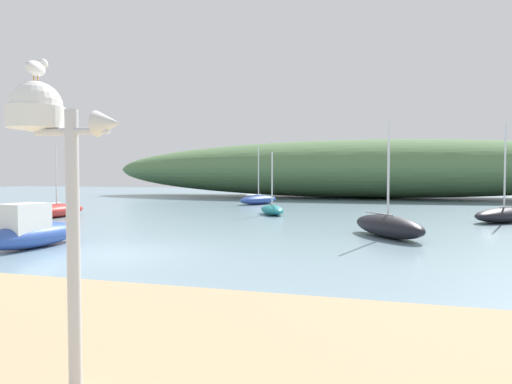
{
  "coord_description": "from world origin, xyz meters",
  "views": [
    {
      "loc": [
        6.96,
        -10.76,
        2.21
      ],
      "look_at": [
        2.35,
        5.78,
        1.54
      ],
      "focal_mm": 31.09,
      "sensor_mm": 36.0,
      "label": 1
    }
  ],
  "objects_px": {
    "sailboat_east_reach": "(504,215)",
    "sailboat_west_reach": "(388,226)",
    "sailboat_outer_mooring": "(57,210)",
    "motorboat_far_left": "(32,231)",
    "sailboat_centre_water": "(258,200)",
    "sailboat_far_right": "(272,210)",
    "mast_structure": "(47,136)",
    "seagull_on_radar": "(37,67)"
  },
  "relations": [
    {
      "from": "sailboat_outer_mooring",
      "to": "seagull_on_radar",
      "type": "bearing_deg",
      "value": -50.55
    },
    {
      "from": "sailboat_centre_water",
      "to": "sailboat_west_reach",
      "type": "xyz_separation_m",
      "value": [
        9.03,
        -15.7,
        0.05
      ]
    },
    {
      "from": "seagull_on_radar",
      "to": "sailboat_west_reach",
      "type": "height_order",
      "value": "sailboat_west_reach"
    },
    {
      "from": "seagull_on_radar",
      "to": "sailboat_east_reach",
      "type": "bearing_deg",
      "value": 65.8
    },
    {
      "from": "mast_structure",
      "to": "seagull_on_radar",
      "type": "height_order",
      "value": "seagull_on_radar"
    },
    {
      "from": "seagull_on_radar",
      "to": "sailboat_far_right",
      "type": "xyz_separation_m",
      "value": [
        -2.61,
        20.33,
        -2.93
      ]
    },
    {
      "from": "sailboat_outer_mooring",
      "to": "motorboat_far_left",
      "type": "bearing_deg",
      "value": -54.04
    },
    {
      "from": "mast_structure",
      "to": "sailboat_east_reach",
      "type": "height_order",
      "value": "sailboat_east_reach"
    },
    {
      "from": "sailboat_outer_mooring",
      "to": "sailboat_centre_water",
      "type": "bearing_deg",
      "value": 59.66
    },
    {
      "from": "mast_structure",
      "to": "motorboat_far_left",
      "type": "height_order",
      "value": "mast_structure"
    },
    {
      "from": "sailboat_outer_mooring",
      "to": "sailboat_west_reach",
      "type": "xyz_separation_m",
      "value": [
        16.44,
        -3.03,
        0.04
      ]
    },
    {
      "from": "seagull_on_radar",
      "to": "sailboat_far_right",
      "type": "relative_size",
      "value": 0.1
    },
    {
      "from": "sailboat_far_right",
      "to": "motorboat_far_left",
      "type": "distance_m",
      "value": 13.54
    },
    {
      "from": "seagull_on_radar",
      "to": "sailboat_centre_water",
      "type": "height_order",
      "value": "sailboat_centre_water"
    },
    {
      "from": "sailboat_centre_water",
      "to": "sailboat_far_right",
      "type": "bearing_deg",
      "value": -69.8
    },
    {
      "from": "sailboat_centre_water",
      "to": "sailboat_east_reach",
      "type": "height_order",
      "value": "sailboat_east_reach"
    },
    {
      "from": "sailboat_far_right",
      "to": "sailboat_outer_mooring",
      "type": "bearing_deg",
      "value": -156.68
    },
    {
      "from": "mast_structure",
      "to": "sailboat_outer_mooring",
      "type": "relative_size",
      "value": 0.76
    },
    {
      "from": "sailboat_far_right",
      "to": "sailboat_east_reach",
      "type": "bearing_deg",
      "value": -4.85
    },
    {
      "from": "sailboat_far_right",
      "to": "sailboat_west_reach",
      "type": "height_order",
      "value": "sailboat_west_reach"
    },
    {
      "from": "sailboat_far_right",
      "to": "motorboat_far_left",
      "type": "xyz_separation_m",
      "value": [
        -4.4,
        -12.81,
        0.22
      ]
    },
    {
      "from": "sailboat_centre_water",
      "to": "sailboat_outer_mooring",
      "type": "bearing_deg",
      "value": -120.34
    },
    {
      "from": "mast_structure",
      "to": "seagull_on_radar",
      "type": "relative_size",
      "value": 8.63
    },
    {
      "from": "sailboat_centre_water",
      "to": "sailboat_outer_mooring",
      "type": "xyz_separation_m",
      "value": [
        -7.42,
        -12.67,
        0.0
      ]
    },
    {
      "from": "sailboat_east_reach",
      "to": "sailboat_west_reach",
      "type": "bearing_deg",
      "value": -128.89
    },
    {
      "from": "sailboat_west_reach",
      "to": "sailboat_east_reach",
      "type": "bearing_deg",
      "value": 51.11
    },
    {
      "from": "motorboat_far_left",
      "to": "sailboat_east_reach",
      "type": "height_order",
      "value": "sailboat_east_reach"
    },
    {
      "from": "seagull_on_radar",
      "to": "sailboat_east_reach",
      "type": "relative_size",
      "value": 0.07
    },
    {
      "from": "sailboat_centre_water",
      "to": "sailboat_far_right",
      "type": "xyz_separation_m",
      "value": [
        3.01,
        -8.18,
        -0.07
      ]
    },
    {
      "from": "sailboat_centre_water",
      "to": "mast_structure",
      "type": "bearing_deg",
      "value": -78.62
    },
    {
      "from": "sailboat_east_reach",
      "to": "sailboat_outer_mooring",
      "type": "bearing_deg",
      "value": -170.76
    },
    {
      "from": "sailboat_west_reach",
      "to": "sailboat_east_reach",
      "type": "height_order",
      "value": "sailboat_east_reach"
    },
    {
      "from": "mast_structure",
      "to": "seagull_on_radar",
      "type": "xyz_separation_m",
      "value": [
        -0.12,
        0.02,
        0.64
      ]
    },
    {
      "from": "sailboat_outer_mooring",
      "to": "sailboat_east_reach",
      "type": "xyz_separation_m",
      "value": [
        21.74,
        3.53,
        -0.01
      ]
    },
    {
      "from": "mast_structure",
      "to": "sailboat_centre_water",
      "type": "distance_m",
      "value": 29.18
    },
    {
      "from": "sailboat_west_reach",
      "to": "seagull_on_radar",
      "type": "bearing_deg",
      "value": -104.91
    },
    {
      "from": "sailboat_outer_mooring",
      "to": "sailboat_far_right",
      "type": "bearing_deg",
      "value": 23.32
    },
    {
      "from": "sailboat_far_right",
      "to": "mast_structure",
      "type": "bearing_deg",
      "value": -82.36
    },
    {
      "from": "sailboat_centre_water",
      "to": "sailboat_east_reach",
      "type": "distance_m",
      "value": 16.99
    },
    {
      "from": "seagull_on_radar",
      "to": "sailboat_outer_mooring",
      "type": "distance_m",
      "value": 20.71
    },
    {
      "from": "seagull_on_radar",
      "to": "sailboat_east_reach",
      "type": "xyz_separation_m",
      "value": [
        8.71,
        19.37,
        -2.86
      ]
    },
    {
      "from": "mast_structure",
      "to": "sailboat_far_right",
      "type": "relative_size",
      "value": 0.83
    }
  ]
}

